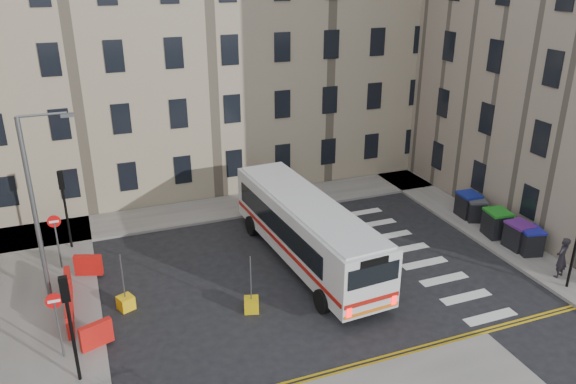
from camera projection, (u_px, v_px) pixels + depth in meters
ground at (340, 266)px, 27.06m from camera, size 120.00×120.00×0.00m
pavement_north at (181, 214)px, 32.45m from camera, size 36.00×3.20×0.15m
pavement_east at (446, 207)px, 33.48m from camera, size 2.40×26.00×0.15m
pavement_west at (25, 315)px, 23.23m from camera, size 6.00×22.00×0.15m
terrace_north at (133, 49)px, 34.82m from camera, size 38.30×10.80×17.20m
traffic_light_nw at (64, 198)px, 27.58m from camera, size 0.28×0.22×4.10m
traffic_light_sw at (69, 313)px, 18.52m from camera, size 0.28×0.22×4.10m
streetlamp at (34, 208)px, 22.81m from camera, size 0.50×0.22×8.14m
no_entry_north at (56, 231)px, 25.99m from camera, size 0.60×0.08×3.00m
no_entry_south at (56, 312)px, 19.95m from camera, size 0.60×0.08×3.00m
roadworks_barriers at (78, 299)px, 23.30m from camera, size 1.66×6.26×1.00m
bus at (306, 228)px, 26.82m from camera, size 3.54×11.81×3.16m
wheelie_bin_a at (530, 241)px, 27.81m from camera, size 1.30×1.41×1.31m
wheelie_bin_b at (519, 235)px, 28.29m from camera, size 1.08×1.24×1.36m
wheelie_bin_c at (496, 223)px, 29.54m from camera, size 1.31×1.45×1.42m
wheelie_bin_d at (476, 209)px, 31.40m from camera, size 1.32×1.40×1.23m
wheelie_bin_e at (468, 205)px, 31.86m from camera, size 1.16×1.31×1.37m
pedestrian at (562, 258)px, 25.55m from camera, size 0.83×0.68×1.98m
bollard_yellow at (126, 303)px, 23.66m from camera, size 0.78×0.78×0.60m
bollard_chevron at (251, 305)px, 23.52m from camera, size 0.74×0.74×0.60m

